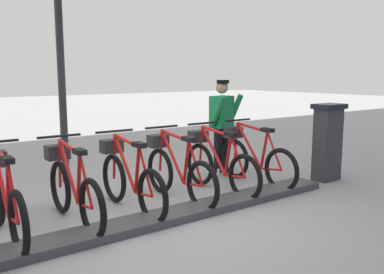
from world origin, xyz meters
The scene contains 11 objects.
ground_plane centered at (0.00, 0.00, 0.00)m, with size 60.00×60.00×0.00m, color #A3A2A7.
dock_rail_base centered at (0.00, 0.00, 0.05)m, with size 0.44×5.31×0.10m, color #47474C.
payment_kiosk centered at (0.05, -3.20, 0.67)m, with size 0.36×0.52×1.28m.
bike_docked_0 centered at (0.62, -2.05, 0.43)m, with size 1.72×0.54×1.02m.
bike_docked_1 centered at (0.62, -1.30, 0.43)m, with size 1.72×0.54×1.02m.
bike_docked_2 centered at (0.62, -0.55, 0.43)m, with size 1.72×0.54×1.02m.
bike_docked_3 centered at (0.62, 0.20, 0.43)m, with size 1.72×0.54×1.02m.
bike_docked_4 centered at (0.62, 0.95, 0.43)m, with size 1.72×0.54×1.02m.
bike_docked_5 centered at (0.62, 1.70, 0.43)m, with size 1.72×0.54×1.02m.
worker_near_rack centered at (1.51, -2.14, 0.91)m, with size 0.50×0.68×1.66m.
lamp_post centered at (2.55, 0.35, 2.35)m, with size 0.32×0.32×3.54m.
Camera 1 is at (-4.02, 2.62, 1.76)m, focal length 38.48 mm.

